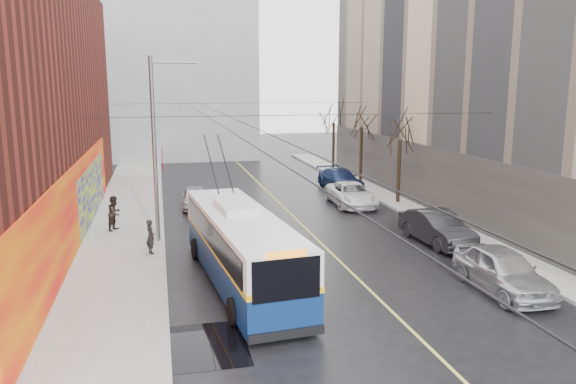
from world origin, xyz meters
The scene contains 21 objects.
ground centered at (0.00, 0.00, 0.00)m, with size 140.00×140.00×0.00m, color black.
sidewalk_left centered at (-8.00, 12.00, 0.07)m, with size 4.00×60.00×0.15m, color gray.
sidewalk_right centered at (9.00, 12.00, 0.07)m, with size 2.00×60.00×0.15m, color gray.
lane_line centered at (1.50, 14.00, 0.00)m, with size 0.12×50.00×0.01m, color #BFB74C.
building_right centered at (16.99, 14.00, 7.99)m, with size 14.06×36.00×16.00m.
building_far centered at (-6.00, 44.99, 9.02)m, with size 20.50×12.10×18.00m.
streetlight_pole centered at (-6.14, 10.00, 4.85)m, with size 2.65×0.60×9.00m.
catenary_wires centered at (-2.54, 14.77, 6.25)m, with size 18.00×60.00×0.22m.
tree_near centered at (9.00, 16.00, 4.98)m, with size 3.20×3.20×6.40m.
tree_mid centered at (9.00, 23.00, 5.25)m, with size 3.20×3.20×6.68m.
tree_far centered at (9.00, 30.00, 5.14)m, with size 3.20×3.20×6.57m.
puddle centered at (-4.94, -1.58, 0.00)m, with size 2.39×3.17×0.01m, color black.
pigeons_flying centered at (-3.05, 10.58, 7.01)m, with size 3.03×2.85×0.67m.
trolleybus centered at (-3.12, 3.51, 1.50)m, with size 3.51×11.51×5.39m.
parked_car_a centered at (6.31, 0.41, 0.83)m, with size 1.97×4.89×1.67m, color #ACADB1.
parked_car_b centered at (7.00, 6.87, 0.81)m, with size 1.70×4.89×1.61m, color black.
parked_car_c centered at (5.89, 16.21, 0.73)m, with size 2.43×5.28×1.47m, color white.
parked_car_d centered at (7.00, 21.91, 0.74)m, with size 2.09×5.13×1.49m, color navy.
following_car centered at (-4.01, 17.78, 0.68)m, with size 1.60×3.97×1.35m, color #B9B9BE.
pedestrian_a centered at (-6.63, 7.86, 0.94)m, with size 0.57×0.38×1.58m, color black.
pedestrian_b centered at (-8.48, 12.55, 1.07)m, with size 0.89×0.69×1.83m, color black.
Camera 1 is at (-6.08, -17.37, 7.70)m, focal length 35.00 mm.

